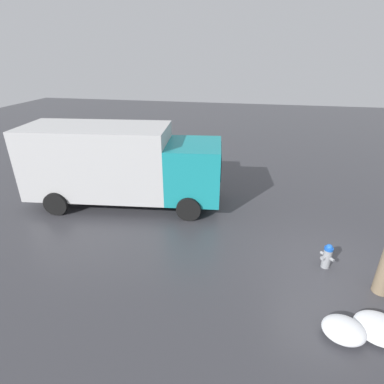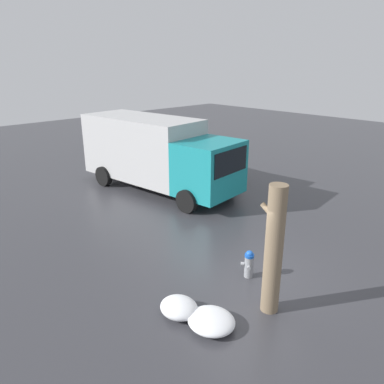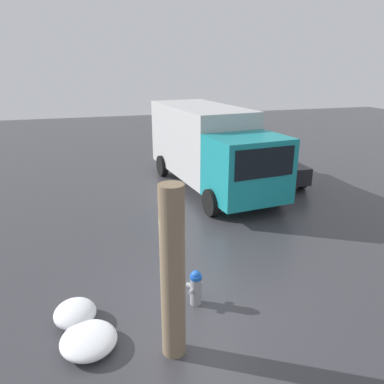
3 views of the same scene
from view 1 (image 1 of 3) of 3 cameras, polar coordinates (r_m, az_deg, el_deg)
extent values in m
plane|color=#38383D|center=(9.73, 23.96, -12.86)|extent=(60.00, 60.00, 0.00)
cylinder|color=gray|center=(9.56, 24.27, -11.46)|extent=(0.24, 0.24, 0.59)
cylinder|color=blue|center=(9.38, 24.63, -9.80)|extent=(0.25, 0.25, 0.08)
sphere|color=blue|center=(9.36, 24.67, -9.61)|extent=(0.20, 0.20, 0.20)
cylinder|color=gray|center=(9.40, 23.67, -11.45)|extent=(0.15, 0.15, 0.11)
cylinder|color=gray|center=(9.44, 25.12, -11.60)|extent=(0.13, 0.13, 0.09)
cylinder|color=gray|center=(9.60, 23.58, -10.63)|extent=(0.13, 0.13, 0.09)
cube|color=teal|center=(11.60, 0.38, 4.21)|extent=(2.27, 2.65, 2.10)
cube|color=black|center=(11.43, 5.50, 6.00)|extent=(0.25, 2.04, 0.92)
cube|color=#BCBCBC|center=(12.35, -17.34, 5.82)|extent=(5.73, 3.03, 2.69)
cylinder|color=black|center=(13.13, 0.34, 1.85)|extent=(0.93, 0.38, 0.90)
cylinder|color=black|center=(10.94, -0.66, -3.20)|extent=(0.93, 0.38, 0.90)
cylinder|color=black|center=(14.39, -20.05, 2.40)|extent=(0.93, 0.38, 0.90)
cylinder|color=black|center=(12.42, -24.43, -1.99)|extent=(0.93, 0.38, 0.90)
cube|color=black|center=(14.84, -9.92, 5.03)|extent=(4.37, 1.94, 0.66)
cube|color=black|center=(14.73, -10.88, 7.36)|extent=(2.12, 1.65, 0.58)
cylinder|color=black|center=(15.28, -3.45, 4.63)|extent=(0.61, 0.22, 0.60)
cylinder|color=black|center=(13.69, -5.53, 2.05)|extent=(0.61, 0.22, 0.60)
cylinder|color=black|center=(16.31, -13.44, 5.33)|extent=(0.61, 0.22, 0.60)
cylinder|color=black|center=(14.83, -16.38, 2.97)|extent=(0.61, 0.22, 0.60)
ellipsoid|color=white|center=(7.85, 26.93, -22.36)|extent=(0.91, 0.80, 0.38)
ellipsoid|color=white|center=(8.29, 32.12, -21.13)|extent=(1.07, 0.99, 0.31)
camera|label=2|loc=(7.68, 96.51, -4.55)|focal=35.00mm
camera|label=3|loc=(10.43, 68.49, 4.34)|focal=35.00mm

